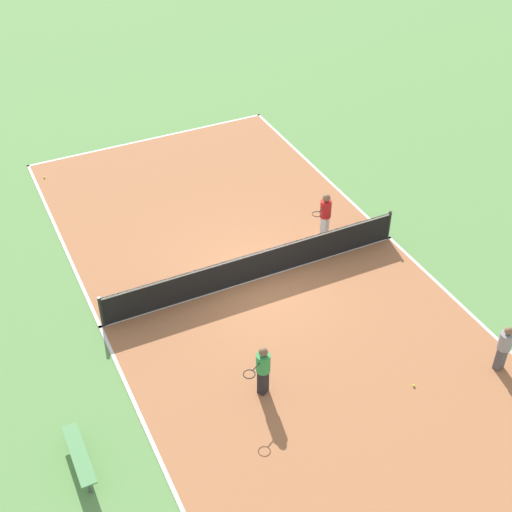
{
  "coord_description": "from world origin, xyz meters",
  "views": [
    {
      "loc": [
        7.25,
        15.01,
        13.84
      ],
      "look_at": [
        0.0,
        0.0,
        0.9
      ],
      "focal_mm": 50.0,
      "sensor_mm": 36.0,
      "label": 1
    }
  ],
  "objects_px": {
    "player_baseline_gray": "(504,346)",
    "tennis_ball_near_net": "(414,386)",
    "player_far_green": "(263,368)",
    "tennis_net": "(256,265)",
    "bench": "(79,455)",
    "tennis_ball_left_sideline": "(44,178)",
    "player_coach_red": "(325,213)"
  },
  "relations": [
    {
      "from": "player_baseline_gray",
      "to": "tennis_net",
      "type": "bearing_deg",
      "value": 108.46
    },
    {
      "from": "tennis_net",
      "to": "player_coach_red",
      "type": "distance_m",
      "value": 3.1
    },
    {
      "from": "tennis_net",
      "to": "player_baseline_gray",
      "type": "distance_m",
      "value": 7.36
    },
    {
      "from": "player_coach_red",
      "to": "tennis_ball_left_sideline",
      "type": "distance_m",
      "value": 10.72
    },
    {
      "from": "player_far_green",
      "to": "tennis_ball_near_net",
      "type": "bearing_deg",
      "value": 126.93
    },
    {
      "from": "player_coach_red",
      "to": "bench",
      "type": "bearing_deg",
      "value": -1.95
    },
    {
      "from": "player_coach_red",
      "to": "tennis_net",
      "type": "bearing_deg",
      "value": -12.99
    },
    {
      "from": "bench",
      "to": "tennis_ball_left_sideline",
      "type": "bearing_deg",
      "value": 171.12
    },
    {
      "from": "tennis_net",
      "to": "player_coach_red",
      "type": "relative_size",
      "value": 5.8
    },
    {
      "from": "player_far_green",
      "to": "tennis_ball_left_sideline",
      "type": "xyz_separation_m",
      "value": [
        2.7,
        -12.75,
        -0.84
      ]
    },
    {
      "from": "player_far_green",
      "to": "tennis_ball_left_sideline",
      "type": "height_order",
      "value": "player_far_green"
    },
    {
      "from": "player_coach_red",
      "to": "tennis_ball_left_sideline",
      "type": "height_order",
      "value": "player_coach_red"
    },
    {
      "from": "player_far_green",
      "to": "tennis_ball_near_net",
      "type": "distance_m",
      "value": 3.96
    },
    {
      "from": "tennis_ball_near_net",
      "to": "tennis_net",
      "type": "bearing_deg",
      "value": -72.74
    },
    {
      "from": "tennis_net",
      "to": "player_far_green",
      "type": "bearing_deg",
      "value": 66.39
    },
    {
      "from": "player_baseline_gray",
      "to": "bench",
      "type": "bearing_deg",
      "value": 154.66
    },
    {
      "from": "tennis_net",
      "to": "tennis_ball_left_sideline",
      "type": "bearing_deg",
      "value": -62.41
    },
    {
      "from": "player_baseline_gray",
      "to": "player_coach_red",
      "type": "height_order",
      "value": "player_coach_red"
    },
    {
      "from": "player_baseline_gray",
      "to": "player_far_green",
      "type": "xyz_separation_m",
      "value": [
        5.95,
        -1.95,
        0.07
      ]
    },
    {
      "from": "player_baseline_gray",
      "to": "tennis_ball_near_net",
      "type": "relative_size",
      "value": 21.02
    },
    {
      "from": "player_baseline_gray",
      "to": "tennis_ball_near_net",
      "type": "bearing_deg",
      "value": 154.27
    },
    {
      "from": "player_coach_red",
      "to": "tennis_ball_left_sideline",
      "type": "relative_size",
      "value": 24.39
    },
    {
      "from": "tennis_net",
      "to": "player_coach_red",
      "type": "xyz_separation_m",
      "value": [
        -2.92,
        -0.95,
        0.42
      ]
    },
    {
      "from": "tennis_ball_near_net",
      "to": "player_coach_red",
      "type": "bearing_deg",
      "value": -99.98
    },
    {
      "from": "bench",
      "to": "tennis_ball_left_sideline",
      "type": "height_order",
      "value": "bench"
    },
    {
      "from": "bench",
      "to": "player_baseline_gray",
      "type": "relative_size",
      "value": 1.28
    },
    {
      "from": "tennis_ball_left_sideline",
      "to": "tennis_ball_near_net",
      "type": "xyz_separation_m",
      "value": [
        -6.26,
        14.28,
        0.0
      ]
    },
    {
      "from": "player_baseline_gray",
      "to": "player_far_green",
      "type": "relative_size",
      "value": 0.93
    },
    {
      "from": "bench",
      "to": "tennis_ball_near_net",
      "type": "distance_m",
      "value": 8.4
    },
    {
      "from": "bench",
      "to": "player_far_green",
      "type": "height_order",
      "value": "player_far_green"
    },
    {
      "from": "tennis_net",
      "to": "tennis_ball_near_net",
      "type": "height_order",
      "value": "tennis_net"
    },
    {
      "from": "player_far_green",
      "to": "player_coach_red",
      "type": "relative_size",
      "value": 0.92
    }
  ]
}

